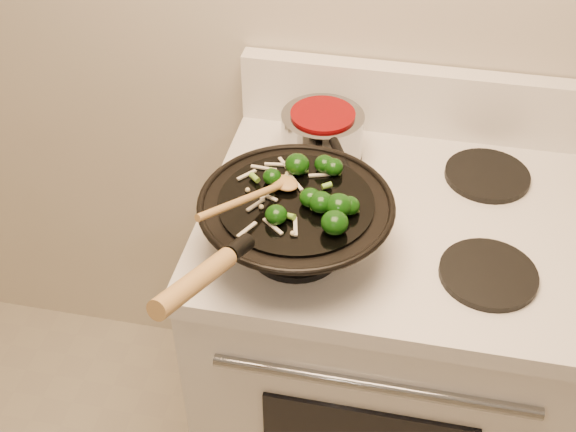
# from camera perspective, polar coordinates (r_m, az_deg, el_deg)

# --- Properties ---
(stove) EXTENTS (0.78, 0.67, 1.08)m
(stove) POSITION_cam_1_polar(r_m,az_deg,el_deg) (1.81, 7.16, -10.45)
(stove) COLOR white
(stove) RESTS_ON ground
(wok) EXTENTS (0.36, 0.59, 0.24)m
(wok) POSITION_cam_1_polar(r_m,az_deg,el_deg) (1.33, 0.54, -0.49)
(wok) COLOR black
(wok) RESTS_ON stove
(stirfry) EXTENTS (0.24, 0.24, 0.04)m
(stirfry) POSITION_cam_1_polar(r_m,az_deg,el_deg) (1.29, 2.30, 1.73)
(stirfry) COLOR #0C3408
(stirfry) RESTS_ON wok
(wooden_spoon) EXTENTS (0.14, 0.23, 0.08)m
(wooden_spoon) POSITION_cam_1_polar(r_m,az_deg,el_deg) (1.27, -2.09, 1.87)
(wooden_spoon) COLOR #A57A41
(wooden_spoon) RESTS_ON wok
(saucepan) EXTENTS (0.18, 0.27, 0.10)m
(saucepan) POSITION_cam_1_polar(r_m,az_deg,el_deg) (1.57, 2.73, 6.49)
(saucepan) COLOR gray
(saucepan) RESTS_ON stove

